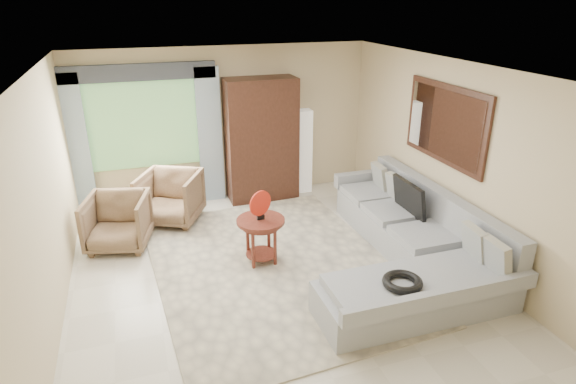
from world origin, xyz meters
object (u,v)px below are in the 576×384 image
object	(u,v)px
coffee_table	(261,240)
floor_lamp	(304,151)
armoire	(261,140)
armchair_left	(118,222)
potted_plant	(104,207)
armchair_right	(170,198)
tv_screen	(409,198)
sectional_sofa	(411,246)

from	to	relation	value
coffee_table	floor_lamp	distance (m)	2.70
coffee_table	armoire	size ratio (longest dim) A/B	0.30
armchair_left	potted_plant	size ratio (longest dim) A/B	1.56
armchair_right	potted_plant	bearing A→B (deg)	-168.62
tv_screen	potted_plant	distance (m)	4.67
potted_plant	armoire	bearing A→B (deg)	5.31
armchair_left	floor_lamp	size ratio (longest dim) A/B	0.56
tv_screen	armchair_right	size ratio (longest dim) A/B	0.83
floor_lamp	potted_plant	bearing A→B (deg)	-174.93
tv_screen	armoire	distance (m)	2.79
coffee_table	floor_lamp	world-z (taller)	floor_lamp
floor_lamp	armchair_left	bearing A→B (deg)	-159.66
sectional_sofa	armoire	xyz separation A→B (m)	(-1.23, 2.90, 0.77)
sectional_sofa	floor_lamp	distance (m)	3.03
potted_plant	floor_lamp	bearing A→B (deg)	5.07
potted_plant	armoire	xyz separation A→B (m)	(2.65, 0.25, 0.78)
tv_screen	coffee_table	distance (m)	2.16
coffee_table	potted_plant	world-z (taller)	coffee_table
armchair_right	armoire	bearing A→B (deg)	44.25
sectional_sofa	potted_plant	bearing A→B (deg)	145.66
coffee_table	armchair_right	bearing A→B (deg)	121.24
sectional_sofa	coffee_table	bearing A→B (deg)	159.29
armoire	sectional_sofa	bearing A→B (deg)	-66.94
sectional_sofa	armoire	distance (m)	3.24
sectional_sofa	armchair_right	size ratio (longest dim) A/B	3.89
sectional_sofa	armchair_left	xyz separation A→B (m)	(-3.66, 1.76, 0.10)
armchair_right	floor_lamp	xyz separation A→B (m)	(2.44, 0.58, 0.35)
sectional_sofa	armoire	size ratio (longest dim) A/B	1.65
coffee_table	armoire	world-z (taller)	armoire
sectional_sofa	armchair_left	bearing A→B (deg)	154.30
armoire	floor_lamp	bearing A→B (deg)	4.29
armchair_left	armoire	bearing A→B (deg)	39.51
floor_lamp	tv_screen	bearing A→B (deg)	-73.71
armchair_right	potted_plant	xyz separation A→B (m)	(-1.01, 0.28, -0.13)
armchair_right	armoire	distance (m)	1.83
sectional_sofa	armchair_right	xyz separation A→B (m)	(-2.87, 2.38, 0.12)
coffee_table	potted_plant	xyz separation A→B (m)	(-2.03, 1.95, -0.06)
coffee_table	armoire	distance (m)	2.39
potted_plant	floor_lamp	xyz separation A→B (m)	(3.45, 0.31, 0.48)
tv_screen	coffee_table	size ratio (longest dim) A/B	1.16
armchair_left	coffee_table	bearing A→B (deg)	-16.01
coffee_table	armoire	xyz separation A→B (m)	(0.62, 2.20, 0.72)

